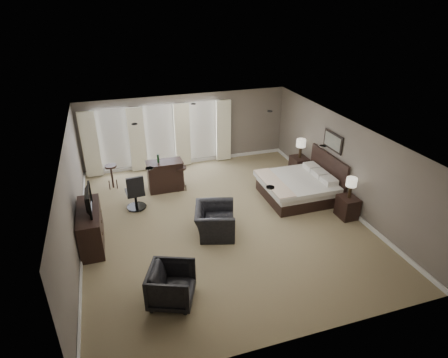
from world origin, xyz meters
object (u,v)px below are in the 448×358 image
object	(u,v)px
bar_stool_right	(181,178)
nightstand_far	(299,166)
bar_counter	(165,176)
nightstand_near	(347,207)
tv	(87,208)
armchair_far	(172,284)
bed	(296,179)
lamp_near	(351,188)
bar_stool_left	(112,176)
desk_chair	(135,191)
armchair_near	(215,216)
lamp_far	(301,148)
dresser	(91,227)

from	to	relation	value
bar_stool_right	nightstand_far	bearing A→B (deg)	-2.15
nightstand_far	bar_counter	xyz separation A→B (m)	(-4.63, 0.33, 0.16)
nightstand_near	bar_stool_right	world-z (taller)	bar_stool_right
tv	bar_stool_right	bearing A→B (deg)	-51.76
armchair_far	bar_counter	world-z (taller)	bar_counter
bed	lamp_near	distance (m)	1.72
bar_counter	bar_stool_left	size ratio (longest dim) A/B	1.42
lamp_near	desk_chair	distance (m)	6.15
nightstand_near	armchair_near	size ratio (longest dim) A/B	0.54
bar_stool_right	desk_chair	distance (m)	1.69
lamp_far	armchair_near	world-z (taller)	lamp_far
tv	armchair_near	distance (m)	3.19
tv	lamp_far	bearing A→B (deg)	-73.72
lamp_near	bar_stool_left	xyz separation A→B (m)	(-6.27, 3.90, -0.53)
lamp_far	desk_chair	distance (m)	5.72
bar_counter	tv	bearing A→B (deg)	-134.33
nightstand_near	dresser	xyz separation A→B (m)	(-6.92, 0.88, 0.18)
tv	bar_stool_right	xyz separation A→B (m)	(2.76, 2.18, -0.64)
lamp_far	armchair_far	world-z (taller)	lamp_far
armchair_far	desk_chair	xyz separation A→B (m)	(-0.32, 4.06, 0.10)
lamp_far	dresser	xyz separation A→B (m)	(-6.92, -2.02, -0.51)
bed	bar_counter	size ratio (longest dim) A/B	1.83
lamp_near	dresser	size ratio (longest dim) A/B	0.36
nightstand_far	bar_stool_left	xyz separation A→B (m)	(-6.27, 1.00, 0.07)
dresser	desk_chair	xyz separation A→B (m)	(1.25, 1.46, 0.07)
lamp_far	armchair_near	distance (m)	4.59
nightstand_near	dresser	distance (m)	6.98
nightstand_near	bar_stool_left	size ratio (longest dim) A/B	0.78
lamp_near	armchair_far	distance (m)	5.64
bed	bar_stool_left	bearing A→B (deg)	155.52
lamp_far	bar_stool_right	bearing A→B (deg)	177.85
armchair_far	bar_counter	size ratio (longest dim) A/B	0.80
tv	nightstand_near	bearing A→B (deg)	-97.24
bed	armchair_near	bearing A→B (deg)	-159.91
lamp_near	armchair_near	distance (m)	3.85
armchair_near	bar_stool_right	size ratio (longest dim) A/B	1.44
lamp_far	tv	xyz separation A→B (m)	(-6.92, -2.02, 0.05)
nightstand_near	bar_counter	xyz separation A→B (m)	(-4.63, 3.23, 0.18)
bed	bar_counter	distance (m)	4.14
nightstand_far	dresser	xyz separation A→B (m)	(-6.92, -2.02, 0.16)
lamp_near	bar_stool_right	world-z (taller)	lamp_near
nightstand_far	armchair_far	xyz separation A→B (m)	(-5.35, -4.63, 0.12)
nightstand_far	bar_counter	size ratio (longest dim) A/B	0.58
lamp_near	armchair_near	bearing A→B (deg)	174.29
bed	bar_stool_right	world-z (taller)	bed
lamp_far	nightstand_near	bearing A→B (deg)	-90.00
dresser	bar_stool_right	xyz separation A→B (m)	(2.76, 2.18, -0.08)
armchair_far	desk_chair	distance (m)	4.08
tv	bar_stool_left	distance (m)	3.16
armchair_far	bar_stool_right	size ratio (longest dim) A/B	1.13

